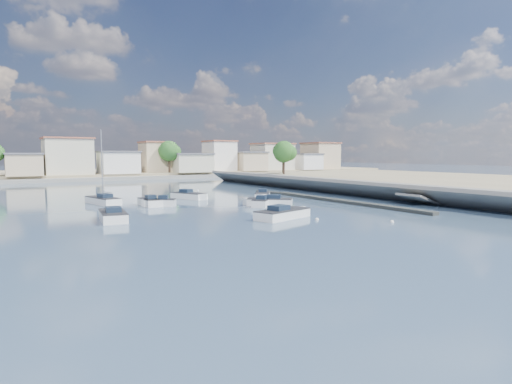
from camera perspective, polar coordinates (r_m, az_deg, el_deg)
ground at (r=74.92m, az=-8.40°, el=0.46°), size 400.00×400.00×0.00m
seawall_walkway at (r=63.48m, az=17.30°, el=0.29°), size 5.00×90.00×1.80m
seawall_embankment at (r=80.92m, az=27.49°, el=0.89°), size 49.65×90.00×2.90m
breakwater at (r=55.18m, az=9.52°, el=-0.99°), size 2.00×31.02×0.35m
far_shore_land at (r=124.37m, az=-17.78°, el=2.38°), size 160.00×40.00×1.40m
far_shore_quay at (r=104.10m, az=-15.06°, el=1.82°), size 160.00×2.50×0.80m
far_town at (r=112.96m, az=-10.72°, el=4.44°), size 113.01×12.80×8.35m
shore_trees at (r=103.89m, az=-10.25°, el=5.12°), size 74.56×38.32×7.92m
motorboat_a at (r=40.58m, az=-18.58°, el=-3.03°), size 2.71×5.97×1.48m
motorboat_b at (r=49.08m, az=0.91°, el=-1.41°), size 4.06×4.03×1.48m
motorboat_c at (r=49.49m, az=1.52°, el=-1.36°), size 5.20×4.85×1.48m
motorboat_d at (r=56.95m, az=0.87°, el=-0.52°), size 4.02×4.56×1.48m
motorboat_e at (r=50.94m, az=-14.07°, el=-1.33°), size 1.72×4.73×1.48m
motorboat_f at (r=49.88m, az=-12.86°, el=-1.44°), size 3.71×2.93×1.48m
motorboat_g at (r=57.28m, az=-8.74°, el=-0.55°), size 3.82×5.47×1.48m
motorboat_h at (r=39.72m, az=3.85°, el=-2.94°), size 6.47×3.89×1.48m
sailboat at (r=54.17m, az=-19.85°, el=-1.07°), size 3.23×6.55×9.00m
mooring_buoys at (r=53.32m, az=4.33°, el=-1.27°), size 11.79×39.21×0.35m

